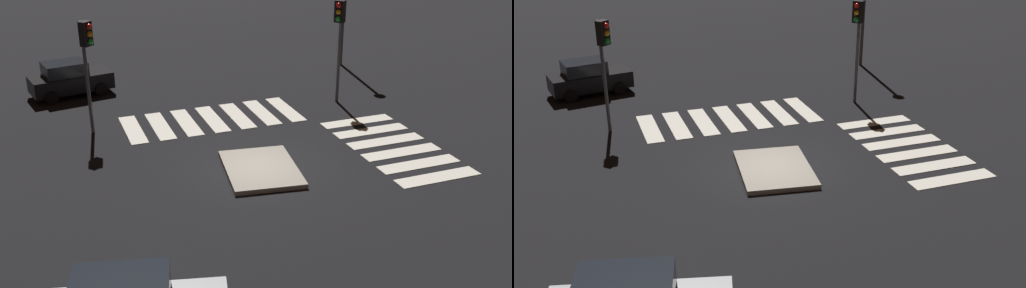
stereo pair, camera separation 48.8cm
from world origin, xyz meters
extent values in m
plane|color=black|center=(0.00, 0.00, 0.00)|extent=(80.00, 80.00, 0.00)
cube|color=gray|center=(-0.20, -0.11, 0.09)|extent=(3.70, 2.99, 0.18)
cube|color=black|center=(10.86, 5.34, 0.65)|extent=(2.28, 4.00, 0.77)
cube|color=black|center=(10.82, 5.57, 1.35)|extent=(1.80, 2.17, 0.62)
cylinder|color=black|center=(11.86, 4.34, 0.30)|extent=(0.33, 0.64, 0.61)
cylinder|color=black|center=(10.30, 4.05, 0.30)|extent=(0.33, 0.64, 0.61)
cylinder|color=black|center=(11.43, 6.63, 0.30)|extent=(0.33, 0.64, 0.61)
cylinder|color=black|center=(9.87, 6.34, 0.30)|extent=(0.33, 0.64, 0.61)
sphere|color=#F2EABF|center=(11.64, 3.61, 0.65)|extent=(0.20, 0.20, 0.20)
sphere|color=#F2EABF|center=(10.76, 3.44, 0.65)|extent=(0.20, 0.20, 0.20)
cylinder|color=#47474C|center=(5.48, -6.12, 2.37)|extent=(0.14, 0.14, 4.73)
cube|color=black|center=(5.36, -5.98, 4.25)|extent=(0.54, 0.53, 0.96)
sphere|color=red|center=(5.23, -5.84, 4.55)|extent=(0.22, 0.22, 0.22)
sphere|color=orange|center=(5.23, -5.84, 4.25)|extent=(0.22, 0.22, 0.22)
sphere|color=green|center=(5.23, -5.84, 3.95)|extent=(0.22, 0.22, 0.22)
cylinder|color=#47474C|center=(5.66, 5.04, 2.31)|extent=(0.14, 0.14, 4.63)
cube|color=black|center=(5.52, 4.92, 4.15)|extent=(0.53, 0.54, 0.96)
sphere|color=red|center=(5.37, 4.79, 4.45)|extent=(0.22, 0.22, 0.22)
sphere|color=orange|center=(5.37, 4.79, 4.15)|extent=(0.22, 0.22, 0.22)
sphere|color=green|center=(5.37, 4.79, 3.85)|extent=(0.22, 0.22, 0.22)
cube|color=silver|center=(-2.88, -5.74, 0.01)|extent=(0.70, 3.20, 0.02)
cube|color=silver|center=(-1.73, -5.74, 0.01)|extent=(0.70, 3.20, 0.02)
cube|color=silver|center=(-0.58, -5.74, 0.01)|extent=(0.70, 3.20, 0.02)
cube|color=silver|center=(0.57, -5.74, 0.01)|extent=(0.70, 3.20, 0.02)
cube|color=silver|center=(1.72, -5.74, 0.01)|extent=(0.70, 3.20, 0.02)
cube|color=silver|center=(2.88, -5.74, 0.01)|extent=(0.70, 3.20, 0.02)
cube|color=silver|center=(5.36, -3.45, 0.01)|extent=(3.20, 0.70, 0.02)
cube|color=silver|center=(5.36, -2.30, 0.01)|extent=(3.20, 0.70, 0.02)
cube|color=silver|center=(5.36, -1.15, 0.01)|extent=(3.20, 0.70, 0.02)
cube|color=silver|center=(5.36, 0.00, 0.01)|extent=(3.20, 0.70, 0.02)
cube|color=silver|center=(5.36, 1.15, 0.01)|extent=(3.20, 0.70, 0.02)
cube|color=silver|center=(5.36, 2.30, 0.01)|extent=(3.20, 0.70, 0.02)
cube|color=silver|center=(5.36, 3.45, 0.01)|extent=(3.20, 0.70, 0.02)
camera|label=1|loc=(-18.94, 7.19, 9.79)|focal=43.77mm
camera|label=2|loc=(-19.11, 6.74, 9.79)|focal=43.77mm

